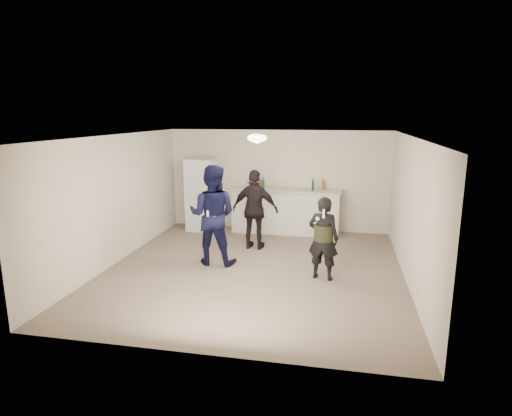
% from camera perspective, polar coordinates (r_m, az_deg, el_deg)
% --- Properties ---
extents(floor, '(6.00, 6.00, 0.00)m').
position_cam_1_polar(floor, '(8.20, -0.27, -8.17)').
color(floor, '#6B5B4C').
rests_on(floor, ground).
extents(ceiling, '(6.00, 6.00, 0.00)m').
position_cam_1_polar(ceiling, '(7.68, -0.29, 9.56)').
color(ceiling, silver).
rests_on(ceiling, wall_back).
extents(wall_back, '(6.00, 0.00, 6.00)m').
position_cam_1_polar(wall_back, '(10.76, 2.91, 3.69)').
color(wall_back, beige).
rests_on(wall_back, floor).
extents(wall_front, '(6.00, 0.00, 6.00)m').
position_cam_1_polar(wall_front, '(5.05, -7.14, -6.62)').
color(wall_front, beige).
rests_on(wall_front, floor).
extents(wall_left, '(0.00, 6.00, 6.00)m').
position_cam_1_polar(wall_left, '(8.81, -18.11, 1.11)').
color(wall_left, beige).
rests_on(wall_left, floor).
extents(wall_right, '(0.00, 6.00, 6.00)m').
position_cam_1_polar(wall_right, '(7.79, 19.95, -0.45)').
color(wall_right, beige).
rests_on(wall_right, floor).
extents(counter, '(2.60, 0.56, 1.05)m').
position_cam_1_polar(counter, '(10.54, 3.93, -0.52)').
color(counter, beige).
rests_on(counter, floor).
extents(counter_top, '(2.68, 0.64, 0.04)m').
position_cam_1_polar(counter_top, '(10.43, 3.98, 2.40)').
color(counter_top, beige).
rests_on(counter_top, counter).
extents(fridge, '(0.70, 0.70, 1.80)m').
position_cam_1_polar(fridge, '(10.85, -7.17, 1.82)').
color(fridge, silver).
rests_on(fridge, floor).
extents(fridge_handle, '(0.02, 0.02, 0.60)m').
position_cam_1_polar(fridge_handle, '(10.35, -6.40, 3.57)').
color(fridge_handle, '#B6B6BA').
rests_on(fridge_handle, fridge).
extents(ceiling_dome, '(0.36, 0.36, 0.16)m').
position_cam_1_polar(ceiling_dome, '(7.98, 0.14, 9.31)').
color(ceiling_dome, white).
rests_on(ceiling_dome, ceiling).
extents(shaker, '(0.08, 0.08, 0.17)m').
position_cam_1_polar(shaker, '(10.55, -1.09, 3.12)').
color(shaker, silver).
rests_on(shaker, counter_top).
extents(man, '(0.95, 0.75, 1.95)m').
position_cam_1_polar(man, '(8.32, -5.82, -0.93)').
color(man, '#0E103C').
rests_on(man, floor).
extents(woman, '(0.61, 0.47, 1.50)m').
position_cam_1_polar(woman, '(7.63, 8.96, -4.01)').
color(woman, black).
rests_on(woman, floor).
extents(camo_shorts, '(0.34, 0.34, 0.28)m').
position_cam_1_polar(camo_shorts, '(7.60, 8.99, -3.27)').
color(camo_shorts, '#2D3216').
rests_on(camo_shorts, woman).
extents(spectator, '(1.05, 0.51, 1.73)m').
position_cam_1_polar(spectator, '(9.20, -0.12, -0.24)').
color(spectator, black).
rests_on(spectator, floor).
extents(remote_man, '(0.04, 0.04, 0.15)m').
position_cam_1_polar(remote_man, '(8.04, -6.42, -0.85)').
color(remote_man, white).
rests_on(remote_man, man).
extents(nunchuk_man, '(0.07, 0.07, 0.07)m').
position_cam_1_polar(nunchuk_man, '(8.05, -5.52, -1.32)').
color(nunchuk_man, white).
rests_on(nunchuk_man, man).
extents(remote_woman, '(0.04, 0.04, 0.15)m').
position_cam_1_polar(remote_woman, '(7.26, 9.01, -0.75)').
color(remote_woman, white).
rests_on(remote_woman, woman).
extents(nunchuk_woman, '(0.07, 0.07, 0.07)m').
position_cam_1_polar(nunchuk_woman, '(7.31, 8.21, -1.43)').
color(nunchuk_woman, silver).
rests_on(nunchuk_woman, woman).
extents(bottle_cluster, '(1.82, 0.36, 0.25)m').
position_cam_1_polar(bottle_cluster, '(10.40, 3.54, 3.09)').
color(bottle_cluster, '#B5B9C0').
rests_on(bottle_cluster, counter_top).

